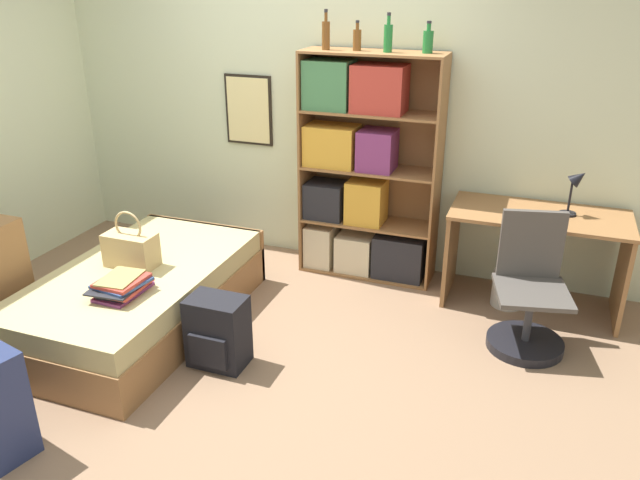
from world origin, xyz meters
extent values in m
plane|color=#84664C|center=(0.00, 0.00, 0.00)|extent=(14.00, 14.00, 0.00)
cube|color=beige|center=(0.00, 1.57, 1.30)|extent=(10.00, 0.06, 2.60)
cube|color=black|center=(-0.55, 1.53, 1.21)|extent=(0.41, 0.02, 0.57)
cube|color=beige|center=(-0.55, 1.51, 1.21)|extent=(0.37, 0.01, 0.53)
cube|color=olive|center=(-0.68, 0.00, 0.14)|extent=(1.03, 1.83, 0.27)
cube|color=tan|center=(-0.68, 0.00, 0.35)|extent=(1.00, 1.80, 0.15)
cube|color=olive|center=(-0.68, 0.90, 0.21)|extent=(1.03, 0.04, 0.42)
cube|color=tan|center=(-0.73, 0.04, 0.54)|extent=(0.35, 0.19, 0.23)
torus|color=tan|center=(-0.73, 0.04, 0.71)|extent=(0.21, 0.02, 0.21)
cube|color=#7A336B|center=(-0.54, -0.32, 0.43)|extent=(0.23, 0.35, 0.02)
cube|color=#232328|center=(-0.55, -0.32, 0.46)|extent=(0.22, 0.30, 0.02)
cube|color=#B2382D|center=(-0.54, -0.33, 0.48)|extent=(0.29, 0.32, 0.02)
cube|color=#232328|center=(-0.55, -0.34, 0.49)|extent=(0.30, 0.36, 0.01)
cube|color=#334C84|center=(-0.54, -0.33, 0.50)|extent=(0.31, 0.33, 0.02)
cube|color=#B2382D|center=(-0.53, -0.33, 0.52)|extent=(0.26, 0.29, 0.02)
cube|color=#99894C|center=(-0.54, -0.33, 0.54)|extent=(0.22, 0.29, 0.01)
cube|color=olive|center=(0.04, 1.34, 0.87)|extent=(0.02, 0.36, 1.75)
cube|color=olive|center=(1.08, 1.34, 0.87)|extent=(0.02, 0.36, 1.75)
cube|color=olive|center=(0.56, 1.51, 0.87)|extent=(1.06, 0.01, 1.75)
cube|color=olive|center=(0.56, 1.34, 0.01)|extent=(1.02, 0.36, 0.02)
cube|color=olive|center=(0.56, 1.34, 0.44)|extent=(1.02, 0.36, 0.02)
cube|color=olive|center=(0.56, 1.34, 0.87)|extent=(1.02, 0.36, 0.02)
cube|color=olive|center=(0.56, 1.34, 1.31)|extent=(1.02, 0.36, 0.02)
cube|color=olive|center=(0.56, 1.34, 1.74)|extent=(1.02, 0.36, 0.02)
cube|color=beige|center=(0.17, 1.32, 0.19)|extent=(0.23, 0.27, 0.35)
cube|color=beige|center=(0.47, 1.32, 0.17)|extent=(0.29, 0.27, 0.30)
cube|color=#232328|center=(0.83, 1.32, 0.19)|extent=(0.39, 0.27, 0.34)
cube|color=#232328|center=(0.21, 1.32, 0.59)|extent=(0.31, 0.27, 0.29)
cube|color=gold|center=(0.55, 1.32, 0.61)|extent=(0.29, 0.27, 0.34)
cube|color=gold|center=(0.26, 1.32, 1.04)|extent=(0.40, 0.27, 0.31)
cube|color=#7A336B|center=(0.62, 1.32, 1.03)|extent=(0.27, 0.27, 0.30)
cube|color=#427A4C|center=(0.23, 1.32, 1.50)|extent=(0.35, 0.27, 0.36)
cube|color=#B2382D|center=(0.62, 1.32, 1.49)|extent=(0.38, 0.27, 0.34)
cylinder|color=brown|center=(0.21, 1.30, 1.84)|extent=(0.06, 0.06, 0.19)
cylinder|color=brown|center=(0.21, 1.30, 1.97)|extent=(0.02, 0.02, 0.06)
cylinder|color=#232328|center=(0.21, 1.30, 2.01)|extent=(0.03, 0.03, 0.02)
cylinder|color=brown|center=(0.44, 1.33, 1.82)|extent=(0.06, 0.06, 0.14)
cylinder|color=brown|center=(0.44, 1.33, 1.91)|extent=(0.02, 0.02, 0.05)
cylinder|color=#232328|center=(0.44, 1.33, 1.94)|extent=(0.03, 0.03, 0.02)
cylinder|color=#1E6B2D|center=(0.67, 1.31, 1.84)|extent=(0.06, 0.06, 0.19)
cylinder|color=#1E6B2D|center=(0.67, 1.31, 1.96)|extent=(0.02, 0.02, 0.06)
cylinder|color=#232328|center=(0.67, 1.31, 2.00)|extent=(0.03, 0.03, 0.02)
cylinder|color=#1E6B2D|center=(0.94, 1.35, 1.82)|extent=(0.07, 0.07, 0.15)
cylinder|color=#1E6B2D|center=(0.94, 1.35, 1.92)|extent=(0.03, 0.03, 0.05)
cylinder|color=#232328|center=(0.94, 1.35, 1.95)|extent=(0.03, 0.03, 0.02)
cube|color=olive|center=(1.83, 1.22, 0.71)|extent=(1.22, 0.59, 0.02)
cube|color=olive|center=(1.25, 1.22, 0.35)|extent=(0.03, 0.55, 0.69)
cube|color=olive|center=(2.42, 1.22, 0.35)|extent=(0.03, 0.55, 0.69)
cylinder|color=black|center=(2.01, 1.26, 0.73)|extent=(0.12, 0.12, 0.02)
cylinder|color=black|center=(2.01, 1.26, 0.85)|extent=(0.02, 0.02, 0.23)
cone|color=black|center=(2.04, 1.26, 0.99)|extent=(0.14, 0.10, 0.14)
cylinder|color=black|center=(1.85, 0.61, 0.03)|extent=(0.49, 0.49, 0.06)
cylinder|color=#333338|center=(1.85, 0.61, 0.20)|extent=(0.05, 0.05, 0.39)
cube|color=#47423D|center=(1.85, 0.61, 0.41)|extent=(0.54, 0.54, 0.03)
cube|color=#47423D|center=(1.80, 0.81, 0.65)|extent=(0.40, 0.13, 0.46)
cube|color=black|center=(0.06, -0.23, 0.23)|extent=(0.35, 0.24, 0.45)
cube|color=black|center=(0.06, -0.37, 0.16)|extent=(0.25, 0.03, 0.20)
cylinder|color=#B7B2A8|center=(1.69, 1.16, 0.13)|extent=(0.23, 0.23, 0.26)
camera|label=1|loc=(1.80, -3.11, 2.27)|focal=35.00mm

